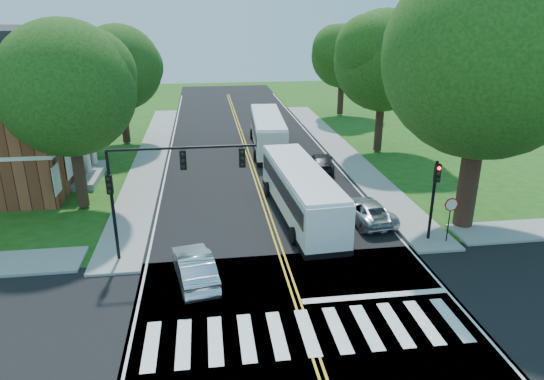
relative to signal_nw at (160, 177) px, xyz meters
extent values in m
plane|color=#1F4B12|center=(5.86, -6.43, -4.38)|extent=(140.00, 140.00, 0.00)
cube|color=black|center=(5.86, 11.57, -4.37)|extent=(14.00, 96.00, 0.01)
cube|color=black|center=(5.86, -6.43, -4.37)|extent=(60.00, 12.00, 0.01)
cube|color=gold|center=(5.86, 15.57, -4.36)|extent=(0.36, 70.00, 0.01)
cube|color=silver|center=(-0.94, 15.57, -4.36)|extent=(0.12, 70.00, 0.01)
cube|color=silver|center=(12.66, 15.57, -4.36)|extent=(0.12, 70.00, 0.01)
cube|color=silver|center=(5.86, -6.93, -4.36)|extent=(12.60, 3.00, 0.01)
cube|color=silver|center=(9.36, -4.83, -4.36)|extent=(6.60, 0.40, 0.01)
cube|color=gray|center=(-2.44, 18.57, -4.30)|extent=(2.60, 40.00, 0.15)
cube|color=gray|center=(14.16, 18.57, -4.30)|extent=(2.60, 40.00, 0.15)
cylinder|color=#371F16|center=(16.86, 1.57, -1.23)|extent=(1.10, 1.10, 6.00)
sphere|color=#3B641D|center=(16.86, 1.57, 5.28)|extent=(10.80, 10.80, 10.80)
cylinder|color=#371F16|center=(-5.64, 7.57, -1.83)|extent=(0.70, 0.70, 4.80)
sphere|color=#3B641D|center=(-5.64, 7.57, 3.17)|extent=(8.00, 8.00, 8.00)
cylinder|color=#371F16|center=(-5.14, 23.57, -2.03)|extent=(0.70, 0.70, 4.40)
sphere|color=#3B641D|center=(-5.14, 23.57, 2.64)|extent=(7.60, 7.60, 7.60)
cylinder|color=#371F16|center=(17.36, 17.57, -1.73)|extent=(0.70, 0.70, 5.00)
sphere|color=#3B641D|center=(17.36, 17.57, 3.50)|extent=(8.40, 8.40, 8.40)
cylinder|color=#371F16|center=(18.36, 33.57, -2.03)|extent=(0.70, 0.70, 4.40)
sphere|color=#3B641D|center=(18.36, 33.57, 2.51)|extent=(7.20, 7.20, 7.20)
cube|color=silver|center=(-6.54, 13.57, 0.02)|extent=(1.40, 6.00, 0.45)
cube|color=gray|center=(-6.54, 13.57, -4.13)|extent=(1.80, 6.00, 0.50)
cylinder|color=silver|center=(-6.54, 11.37, -2.28)|extent=(0.50, 0.50, 4.20)
cylinder|color=silver|center=(-6.54, 13.57, -2.28)|extent=(0.50, 0.50, 4.20)
cylinder|color=silver|center=(-6.54, 15.77, -2.28)|extent=(0.50, 0.50, 4.20)
cylinder|color=black|center=(-2.34, 0.07, -1.93)|extent=(0.16, 0.16, 4.60)
cube|color=black|center=(-2.34, -0.08, -0.23)|extent=(0.30, 0.22, 0.95)
sphere|color=black|center=(-2.34, -0.22, 0.07)|extent=(0.18, 0.18, 0.18)
cylinder|color=black|center=(1.16, 0.07, 1.37)|extent=(7.00, 0.12, 0.12)
cube|color=black|center=(1.16, -0.08, 0.82)|extent=(0.30, 0.22, 0.95)
cube|color=black|center=(3.96, -0.08, 0.82)|extent=(0.30, 0.22, 0.95)
cylinder|color=black|center=(14.06, 0.07, -2.03)|extent=(0.16, 0.16, 4.40)
cube|color=black|center=(14.06, -0.08, -0.43)|extent=(0.30, 0.22, 0.95)
sphere|color=#FF0A05|center=(14.06, -0.22, -0.13)|extent=(0.18, 0.18, 0.18)
cylinder|color=black|center=(14.86, -0.43, -3.13)|extent=(0.06, 0.06, 2.20)
cylinder|color=#A50A07|center=(14.86, -0.46, -2.08)|extent=(0.76, 0.04, 0.76)
cube|color=white|center=(7.77, 4.33, -2.84)|extent=(3.17, 11.75, 2.71)
cube|color=black|center=(7.77, 4.33, -2.35)|extent=(3.20, 10.94, 0.94)
cube|color=black|center=(7.44, 10.19, -2.49)|extent=(2.41, 0.24, 1.58)
cube|color=orange|center=(7.44, 10.19, -1.61)|extent=(1.68, 0.20, 0.32)
cube|color=black|center=(7.77, 4.33, -4.04)|extent=(3.23, 11.85, 0.30)
cube|color=white|center=(7.77, 4.33, -1.43)|extent=(3.10, 11.40, 0.22)
cylinder|color=black|center=(8.83, 8.24, -3.89)|extent=(0.37, 0.96, 0.95)
cylinder|color=black|center=(6.27, 8.09, -3.89)|extent=(0.37, 0.96, 0.95)
cylinder|color=black|center=(9.25, 0.86, -3.89)|extent=(0.37, 0.96, 0.95)
cylinder|color=black|center=(6.70, 0.72, -3.89)|extent=(0.37, 0.96, 0.95)
cube|color=white|center=(7.82, 19.95, -2.84)|extent=(3.21, 11.77, 2.71)
cube|color=black|center=(7.82, 19.95, -2.35)|extent=(3.23, 10.96, 0.94)
cube|color=black|center=(8.17, 25.81, -2.49)|extent=(2.42, 0.24, 1.58)
cube|color=orange|center=(8.17, 25.81, -1.61)|extent=(1.68, 0.20, 0.32)
cube|color=black|center=(7.82, 19.95, -4.04)|extent=(3.26, 11.87, 0.30)
cube|color=white|center=(7.82, 19.95, -1.43)|extent=(3.14, 11.41, 0.22)
cylinder|color=black|center=(9.33, 23.71, -3.89)|extent=(0.37, 0.96, 0.95)
cylinder|color=black|center=(6.77, 23.87, -3.89)|extent=(0.37, 0.96, 0.95)
cylinder|color=black|center=(8.88, 16.33, -3.89)|extent=(0.37, 0.96, 0.95)
cylinder|color=black|center=(6.32, 16.48, -3.89)|extent=(0.37, 0.96, 0.95)
imported|color=silver|center=(1.46, -2.46, -3.62)|extent=(2.37, 4.75, 1.50)
imported|color=silver|center=(11.55, 3.10, -3.71)|extent=(2.69, 4.95, 1.32)
imported|color=black|center=(11.13, 12.98, -3.70)|extent=(2.68, 4.89, 1.34)
camera|label=1|loc=(2.28, -22.43, 7.48)|focal=32.00mm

